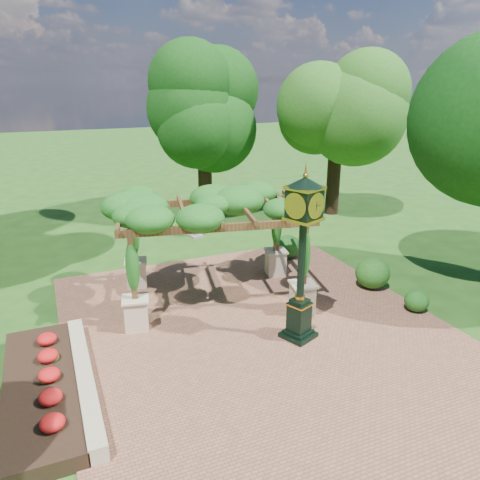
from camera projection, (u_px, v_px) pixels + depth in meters
name	position (u px, v px, depth m)	size (l,w,h in m)	color
ground	(279.00, 353.00, 11.69)	(120.00, 120.00, 0.00)	#1E4714
brick_plaza	(262.00, 333.00, 12.56)	(10.00, 12.00, 0.04)	brown
border_wall	(85.00, 378.00, 10.36)	(0.35, 5.00, 0.40)	#C6B793
flower_bed	(41.00, 389.00, 10.03)	(1.50, 5.00, 0.36)	red
pedestal_clock	(302.00, 245.00, 11.52)	(1.12, 1.12, 4.37)	black
pergola	(213.00, 211.00, 13.67)	(6.04, 4.43, 3.45)	beige
sundial	(196.00, 228.00, 20.24)	(0.60, 0.60, 0.90)	gray
shrub_front	(417.00, 301.00, 13.65)	(0.70, 0.70, 0.63)	#1C5317
shrub_mid	(372.00, 273.00, 15.15)	(1.10, 1.10, 0.99)	#215718
shrub_back	(288.00, 247.00, 17.76)	(0.97, 0.97, 0.87)	#1F5719
tree_north	(203.00, 105.00, 22.27)	(3.87, 3.87, 7.81)	#301F13
tree_east_far	(339.00, 92.00, 22.06)	(4.50, 4.50, 8.64)	black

